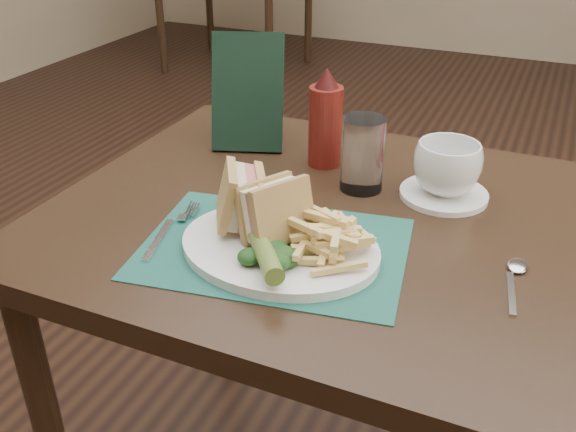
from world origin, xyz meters
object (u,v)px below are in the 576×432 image
Objects in this scene: table_main at (322,381)px; sandwich_half_b at (267,205)px; sandwich_half_a at (227,198)px; ketchup_bottle at (326,117)px; drinking_glass at (363,154)px; table_bg_left at (236,11)px; plate at (280,247)px; placemat at (274,248)px; coffee_cup at (447,168)px; saucer at (444,194)px; check_presenter at (248,93)px.

sandwich_half_b is (-0.05, -0.13, 0.44)m from table_main.
ketchup_bottle reaches higher than sandwich_half_a.
ketchup_bottle is (-0.10, 0.07, 0.03)m from drinking_glass.
sandwich_half_a reaches higher than table_bg_left.
plate is (1.75, -3.14, 0.38)m from table_bg_left.
placemat is at bearing -82.66° from ketchup_bottle.
table_main is 7.97× the size of coffee_cup.
placemat is 0.02m from plate.
saucer is at bearing -11.18° from ketchup_bottle.
ketchup_bottle is (-0.03, 0.31, 0.03)m from sandwich_half_b.
check_presenter is at bearing 170.42° from coffee_cup.
coffee_cup is at bearing 37.89° from table_main.
saucer reaches higher than placemat.
placemat is 4.02× the size of sandwich_half_b.
placemat is 0.41m from check_presenter.
drinking_glass is at bearing -36.87° from ketchup_bottle.
sandwich_half_b is at bearing -129.12° from saucer.
ketchup_bottle reaches higher than plate.
check_presenter is at bearing -61.47° from table_bg_left.
sandwich_half_a is 0.63× the size of saucer.
table_main is at bearing 84.76° from plate.
drinking_glass is (-0.14, -0.03, 0.01)m from coffee_cup.
placemat is at bearing -77.20° from check_presenter.
check_presenter is (-0.22, 0.35, 0.10)m from plate.
drinking_glass is at bearing 29.69° from sandwich_half_a.
sandwich_half_a is at bearing -87.65° from check_presenter.
sandwich_half_a reaches higher than plate.
sandwich_half_a is (-0.09, 0.01, 0.06)m from plate.
coffee_cup is at bearing 53.91° from placemat.
drinking_glass is 0.12m from ketchup_bottle.
ketchup_bottle reaches higher than drinking_glass.
check_presenter is (-0.17, 0.02, 0.02)m from ketchup_bottle.
placemat is 2.59× the size of saucer.
coffee_cup is (0.18, 0.28, 0.05)m from plate.
sandwich_half_b is 0.64× the size of saucer.
table_main is 6.92× the size of drinking_glass.
table_main is at bearing -102.71° from drinking_glass.
table_bg_left is at bearing 123.94° from coffee_cup.
placemat is 2.09× the size of ketchup_bottle.
check_presenter is (-0.20, 0.33, 0.04)m from sandwich_half_b.
sandwich_half_a reaches higher than table_main.
check_presenter is at bearing 125.16° from plate.
check_presenter is (-0.24, 0.20, 0.49)m from table_main.
sandwich_half_b is (0.06, 0.00, 0.00)m from sandwich_half_a.
sandwich_half_b is at bearing -78.39° from check_presenter.
ketchup_bottle is (-0.07, 0.17, 0.47)m from table_main.
saucer is 0.16m from drinking_glass.
placemat is at bearing -0.79° from sandwich_half_b.
table_main is 4.84× the size of ketchup_bottle.
sandwich_half_b is at bearing -85.25° from ketchup_bottle.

